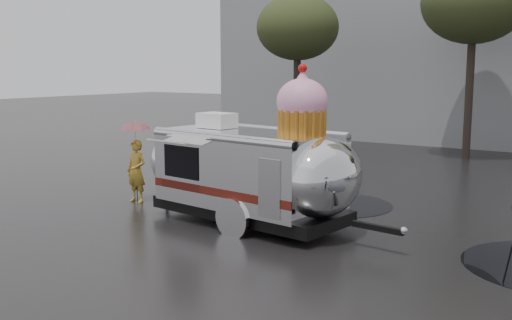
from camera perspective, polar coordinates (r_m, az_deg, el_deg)
The scene contains 9 objects.
ground at distance 12.79m, azimuth 2.22°, elevation -8.28°, with size 120.00×120.00×0.00m, color black.
puddles at distance 13.90m, azimuth 17.01°, elevation -7.25°, with size 9.21×9.72×0.01m.
grey_building at distance 36.08m, azimuth 17.20°, elevation 12.76°, with size 22.00×12.00×13.00m, color slate.
tree_left at distance 27.04m, azimuth 3.98°, elevation 12.43°, with size 3.64×3.64×6.95m.
tree_mid at distance 26.36m, azimuth 20.05°, elevation 13.89°, with size 4.20×4.20×8.03m.
barricade_row at distance 23.85m, azimuth 3.28°, elevation 0.98°, with size 4.30×0.80×1.00m.
airstream_trailer at distance 14.39m, azimuth -0.40°, elevation -0.73°, with size 7.24×3.02×3.92m.
person_left at distance 17.11m, azimuth -11.31°, elevation -1.06°, with size 0.63×0.42×1.76m, color gold.
umbrella_pink at distance 16.97m, azimuth -11.42°, elevation 2.43°, with size 1.11×1.11×2.31m.
Camera 1 is at (6.34, -10.46, 3.75)m, focal length 42.00 mm.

